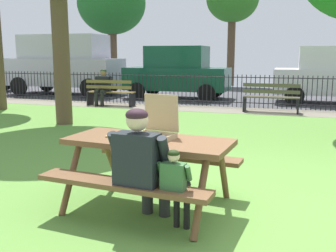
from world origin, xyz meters
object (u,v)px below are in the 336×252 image
pizza_slice_on_table (116,136)px  adult_at_table (142,162)px  far_tree_midleft (232,0)px  parked_car_center (177,72)px  person_on_park_bench (103,85)px  pizza_box_open (155,130)px  picnic_table_foreground (149,154)px  park_bench_left (110,93)px  parked_car_left (65,63)px  child_at_table (176,183)px  park_bench_center (271,98)px  far_tree_left (112,4)px

pizza_slice_on_table → adult_at_table: (0.50, -0.50, -0.12)m
far_tree_midleft → adult_at_table: bearing=-84.2°
parked_car_center → person_on_park_bench: bearing=-123.6°
pizza_box_open → pizza_slice_on_table: size_ratio=2.22×
pizza_slice_on_table → picnic_table_foreground: bearing=1.7°
person_on_park_bench → park_bench_left: bearing=-3.9°
pizza_slice_on_table → parked_car_center: bearing=102.5°
person_on_park_bench → parked_car_left: 4.16m
adult_at_table → person_on_park_bench: 9.50m
person_on_park_bench → parked_car_left: parked_car_left is taller
picnic_table_foreground → person_on_park_bench: 8.99m
pizza_box_open → child_at_table: pizza_box_open is taller
picnic_table_foreground → adult_at_table: 0.53m
picnic_table_foreground → pizza_slice_on_table: (-0.38, -0.01, 0.18)m
park_bench_center → far_tree_midleft: size_ratio=0.28×
parked_car_left → far_tree_midleft: far_tree_midleft is taller
pizza_box_open → park_bench_center: size_ratio=0.32×
park_bench_left → parked_car_left: bearing=141.1°
picnic_table_foreground → far_tree_left: far_tree_left is taller
pizza_box_open → park_bench_left: 8.84m
adult_at_table → park_bench_left: 9.35m
picnic_table_foreground → park_bench_center: (0.93, 7.76, -0.18)m
picnic_table_foreground → pizza_box_open: bearing=36.0°
pizza_box_open → parked_car_left: parked_car_left is taller
pizza_slice_on_table → park_bench_center: size_ratio=0.14×
park_bench_center → park_bench_left: bearing=-180.0°
child_at_table → park_bench_center: size_ratio=0.52×
child_at_table → far_tree_midleft: size_ratio=0.14×
child_at_table → park_bench_center: park_bench_center is taller
parked_car_left → far_tree_left: 7.52m
child_at_table → parked_car_center: bearing=106.1°
person_on_park_bench → far_tree_left: size_ratio=0.19×
picnic_table_foreground → person_on_park_bench: bearing=120.0°
child_at_table → park_bench_center: 8.35m
person_on_park_bench → parked_car_center: bearing=56.4°
pizza_slice_on_table → park_bench_center: bearing=80.5°
pizza_box_open → far_tree_midleft: (-1.73, 17.17, 3.60)m
park_bench_left → far_tree_left: bearing=114.8°
park_bench_left → park_bench_center: bearing=0.0°
park_bench_left → far_tree_midleft: 10.59m
picnic_table_foreground → park_bench_left: 8.84m
child_at_table → far_tree_left: (-9.07, 17.79, 4.00)m
park_bench_left → pizza_slice_on_table: bearing=-63.7°
far_tree_left → adult_at_table: bearing=-63.8°
picnic_table_foreground → pizza_box_open: size_ratio=3.75×
picnic_table_foreground → pizza_box_open: pizza_box_open is taller
pizza_box_open → park_bench_left: bearing=119.0°
person_on_park_bench → parked_car_center: (1.80, 2.70, 0.35)m
person_on_park_bench → far_tree_left: bearing=113.5°
picnic_table_foreground → parked_car_left: 12.97m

